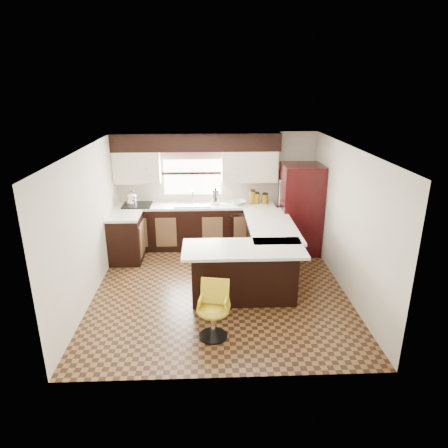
{
  "coord_description": "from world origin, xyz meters",
  "views": [
    {
      "loc": [
        -0.19,
        -6.1,
        3.34
      ],
      "look_at": [
        0.09,
        0.45,
        1.02
      ],
      "focal_mm": 32.0,
      "sensor_mm": 36.0,
      "label": 1
    }
  ],
  "objects_px": {
    "peninsula_long": "(267,249)",
    "bar_chair": "(213,311)",
    "peninsula_return": "(244,274)",
    "refrigerator": "(300,209)"
  },
  "relations": [
    {
      "from": "peninsula_long",
      "to": "bar_chair",
      "type": "height_order",
      "value": "peninsula_long"
    },
    {
      "from": "peninsula_long",
      "to": "bar_chair",
      "type": "distance_m",
      "value": 2.25
    },
    {
      "from": "peninsula_long",
      "to": "bar_chair",
      "type": "bearing_deg",
      "value": -117.4
    },
    {
      "from": "bar_chair",
      "to": "peninsula_return",
      "type": "bearing_deg",
      "value": 74.32
    },
    {
      "from": "refrigerator",
      "to": "bar_chair",
      "type": "height_order",
      "value": "refrigerator"
    },
    {
      "from": "refrigerator",
      "to": "peninsula_return",
      "type": "bearing_deg",
      "value": -124.43
    },
    {
      "from": "refrigerator",
      "to": "peninsula_long",
      "type": "bearing_deg",
      "value": -129.97
    },
    {
      "from": "refrigerator",
      "to": "bar_chair",
      "type": "distance_m",
      "value": 3.5
    },
    {
      "from": "peninsula_long",
      "to": "refrigerator",
      "type": "bearing_deg",
      "value": 50.03
    },
    {
      "from": "peninsula_return",
      "to": "refrigerator",
      "type": "height_order",
      "value": "refrigerator"
    }
  ]
}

